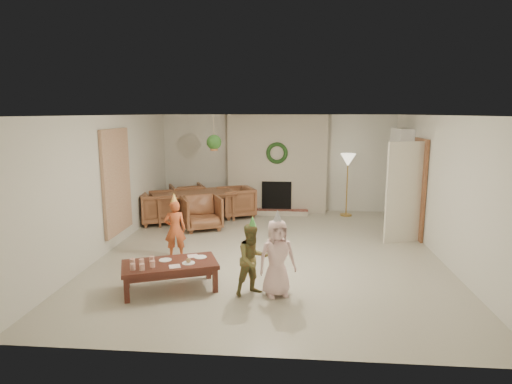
# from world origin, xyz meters

# --- Properties ---
(floor) EXTENTS (7.00, 7.00, 0.00)m
(floor) POSITION_xyz_m (0.00, 0.00, 0.00)
(floor) COLOR #B7B29E
(floor) RESTS_ON ground
(ceiling) EXTENTS (7.00, 7.00, 0.00)m
(ceiling) POSITION_xyz_m (0.00, 0.00, 2.50)
(ceiling) COLOR white
(ceiling) RESTS_ON wall_back
(wall_back) EXTENTS (7.00, 0.00, 7.00)m
(wall_back) POSITION_xyz_m (0.00, 3.50, 1.25)
(wall_back) COLOR silver
(wall_back) RESTS_ON floor
(wall_front) EXTENTS (7.00, 0.00, 7.00)m
(wall_front) POSITION_xyz_m (0.00, -3.50, 1.25)
(wall_front) COLOR silver
(wall_front) RESTS_ON floor
(wall_left) EXTENTS (0.00, 7.00, 7.00)m
(wall_left) POSITION_xyz_m (-3.00, 0.00, 1.25)
(wall_left) COLOR silver
(wall_left) RESTS_ON floor
(wall_right) EXTENTS (0.00, 7.00, 7.00)m
(wall_right) POSITION_xyz_m (3.00, 0.00, 1.25)
(wall_right) COLOR silver
(wall_right) RESTS_ON floor
(fireplace_mass) EXTENTS (2.50, 0.40, 2.50)m
(fireplace_mass) POSITION_xyz_m (0.00, 3.30, 1.25)
(fireplace_mass) COLOR #4C2314
(fireplace_mass) RESTS_ON floor
(fireplace_hearth) EXTENTS (1.60, 0.30, 0.12)m
(fireplace_hearth) POSITION_xyz_m (0.00, 2.95, 0.06)
(fireplace_hearth) COLOR maroon
(fireplace_hearth) RESTS_ON floor
(fireplace_firebox) EXTENTS (0.75, 0.12, 0.75)m
(fireplace_firebox) POSITION_xyz_m (0.00, 3.12, 0.45)
(fireplace_firebox) COLOR black
(fireplace_firebox) RESTS_ON floor
(fireplace_wreath) EXTENTS (0.54, 0.10, 0.54)m
(fireplace_wreath) POSITION_xyz_m (0.00, 3.07, 1.55)
(fireplace_wreath) COLOR #183B16
(fireplace_wreath) RESTS_ON fireplace_mass
(floor_lamp_base) EXTENTS (0.29, 0.29, 0.03)m
(floor_lamp_base) POSITION_xyz_m (1.75, 3.00, 0.02)
(floor_lamp_base) COLOR gold
(floor_lamp_base) RESTS_ON floor
(floor_lamp_post) EXTENTS (0.03, 0.03, 1.40)m
(floor_lamp_post) POSITION_xyz_m (1.75, 3.00, 0.73)
(floor_lamp_post) COLOR gold
(floor_lamp_post) RESTS_ON floor
(floor_lamp_shade) EXTENTS (0.37, 0.37, 0.31)m
(floor_lamp_shade) POSITION_xyz_m (1.75, 3.00, 1.40)
(floor_lamp_shade) COLOR beige
(floor_lamp_shade) RESTS_ON floor_lamp_post
(bookshelf_carcass) EXTENTS (0.30, 1.00, 2.20)m
(bookshelf_carcass) POSITION_xyz_m (2.84, 2.30, 1.10)
(bookshelf_carcass) COLOR white
(bookshelf_carcass) RESTS_ON floor
(bookshelf_shelf_a) EXTENTS (0.30, 0.92, 0.03)m
(bookshelf_shelf_a) POSITION_xyz_m (2.82, 2.30, 0.45)
(bookshelf_shelf_a) COLOR white
(bookshelf_shelf_a) RESTS_ON bookshelf_carcass
(bookshelf_shelf_b) EXTENTS (0.30, 0.92, 0.03)m
(bookshelf_shelf_b) POSITION_xyz_m (2.82, 2.30, 0.85)
(bookshelf_shelf_b) COLOR white
(bookshelf_shelf_b) RESTS_ON bookshelf_carcass
(bookshelf_shelf_c) EXTENTS (0.30, 0.92, 0.03)m
(bookshelf_shelf_c) POSITION_xyz_m (2.82, 2.30, 1.25)
(bookshelf_shelf_c) COLOR white
(bookshelf_shelf_c) RESTS_ON bookshelf_carcass
(bookshelf_shelf_d) EXTENTS (0.30, 0.92, 0.03)m
(bookshelf_shelf_d) POSITION_xyz_m (2.82, 2.30, 1.65)
(bookshelf_shelf_d) COLOR white
(bookshelf_shelf_d) RESTS_ON bookshelf_carcass
(books_row_lower) EXTENTS (0.20, 0.40, 0.24)m
(books_row_lower) POSITION_xyz_m (2.80, 2.15, 0.59)
(books_row_lower) COLOR #A51E23
(books_row_lower) RESTS_ON bookshelf_shelf_a
(books_row_mid) EXTENTS (0.20, 0.44, 0.24)m
(books_row_mid) POSITION_xyz_m (2.80, 2.35, 0.99)
(books_row_mid) COLOR navy
(books_row_mid) RESTS_ON bookshelf_shelf_b
(books_row_upper) EXTENTS (0.20, 0.36, 0.22)m
(books_row_upper) POSITION_xyz_m (2.80, 2.20, 1.38)
(books_row_upper) COLOR #9E6B21
(books_row_upper) RESTS_ON bookshelf_shelf_c
(door_frame) EXTENTS (0.05, 0.86, 2.04)m
(door_frame) POSITION_xyz_m (2.96, 1.20, 1.02)
(door_frame) COLOR brown
(door_frame) RESTS_ON floor
(door_leaf) EXTENTS (0.77, 0.32, 2.00)m
(door_leaf) POSITION_xyz_m (2.58, 0.82, 1.00)
(door_leaf) COLOR beige
(door_leaf) RESTS_ON floor
(curtain_panel) EXTENTS (0.06, 1.20, 2.00)m
(curtain_panel) POSITION_xyz_m (-2.96, 0.20, 1.25)
(curtain_panel) COLOR beige
(curtain_panel) RESTS_ON wall_left
(dining_table) EXTENTS (2.19, 1.78, 0.68)m
(dining_table) POSITION_xyz_m (-1.94, 2.20, 0.34)
(dining_table) COLOR brown
(dining_table) RESTS_ON floor
(dining_chair_near) EXTENTS (1.07, 1.08, 0.75)m
(dining_chair_near) POSITION_xyz_m (-1.59, 1.43, 0.37)
(dining_chair_near) COLOR brown
(dining_chair_near) RESTS_ON floor
(dining_chair_far) EXTENTS (1.07, 1.08, 0.75)m
(dining_chair_far) POSITION_xyz_m (-2.29, 2.97, 0.37)
(dining_chair_far) COLOR brown
(dining_chair_far) RESTS_ON floor
(dining_chair_left) EXTENTS (1.08, 1.07, 0.75)m
(dining_chair_left) POSITION_xyz_m (-2.71, 1.85, 0.37)
(dining_chair_left) COLOR brown
(dining_chair_left) RESTS_ON floor
(dining_chair_right) EXTENTS (1.08, 1.07, 0.75)m
(dining_chair_right) POSITION_xyz_m (-0.98, 2.64, 0.37)
(dining_chair_right) COLOR brown
(dining_chair_right) RESTS_ON floor
(hanging_plant_cord) EXTENTS (0.01, 0.01, 0.70)m
(hanging_plant_cord) POSITION_xyz_m (-1.30, 1.50, 2.15)
(hanging_plant_cord) COLOR tan
(hanging_plant_cord) RESTS_ON ceiling
(hanging_plant_pot) EXTENTS (0.16, 0.16, 0.12)m
(hanging_plant_pot) POSITION_xyz_m (-1.30, 1.50, 1.80)
(hanging_plant_pot) COLOR #9F5C33
(hanging_plant_pot) RESTS_ON hanging_plant_cord
(hanging_plant_foliage) EXTENTS (0.32, 0.32, 0.32)m
(hanging_plant_foliage) POSITION_xyz_m (-1.30, 1.50, 1.92)
(hanging_plant_foliage) COLOR #1F4717
(hanging_plant_foliage) RESTS_ON hanging_plant_pot
(coffee_table_top) EXTENTS (1.49, 1.11, 0.06)m
(coffee_table_top) POSITION_xyz_m (-1.36, -1.86, 0.38)
(coffee_table_top) COLOR #52251B
(coffee_table_top) RESTS_ON floor
(coffee_table_apron) EXTENTS (1.36, 0.98, 0.08)m
(coffee_table_apron) POSITION_xyz_m (-1.36, -1.86, 0.31)
(coffee_table_apron) COLOR #52251B
(coffee_table_apron) RESTS_ON floor
(coffee_leg_fl) EXTENTS (0.09, 0.09, 0.35)m
(coffee_leg_fl) POSITION_xyz_m (-1.83, -2.33, 0.18)
(coffee_leg_fl) COLOR #52251B
(coffee_leg_fl) RESTS_ON floor
(coffee_leg_fr) EXTENTS (0.09, 0.09, 0.35)m
(coffee_leg_fr) POSITION_xyz_m (-0.70, -1.89, 0.18)
(coffee_leg_fr) COLOR #52251B
(coffee_leg_fr) RESTS_ON floor
(coffee_leg_bl) EXTENTS (0.09, 0.09, 0.35)m
(coffee_leg_bl) POSITION_xyz_m (-2.03, -1.82, 0.18)
(coffee_leg_bl) COLOR #52251B
(coffee_leg_bl) RESTS_ON floor
(coffee_leg_br) EXTENTS (0.09, 0.09, 0.35)m
(coffee_leg_br) POSITION_xyz_m (-0.89, -1.38, 0.18)
(coffee_leg_br) COLOR #52251B
(coffee_leg_br) RESTS_ON floor
(cup_a) EXTENTS (0.09, 0.09, 0.09)m
(cup_a) POSITION_xyz_m (-1.79, -2.19, 0.46)
(cup_a) COLOR white
(cup_a) RESTS_ON coffee_table_top
(cup_b) EXTENTS (0.09, 0.09, 0.09)m
(cup_b) POSITION_xyz_m (-1.86, -1.99, 0.46)
(cup_b) COLOR white
(cup_b) RESTS_ON coffee_table_top
(cup_c) EXTENTS (0.09, 0.09, 0.09)m
(cup_c) POSITION_xyz_m (-1.65, -2.19, 0.46)
(cup_c) COLOR white
(cup_c) RESTS_ON coffee_table_top
(cup_d) EXTENTS (0.09, 0.09, 0.09)m
(cup_d) POSITION_xyz_m (-1.73, -2.00, 0.46)
(cup_d) COLOR white
(cup_d) RESTS_ON coffee_table_top
(cup_e) EXTENTS (0.09, 0.09, 0.09)m
(cup_e) POSITION_xyz_m (-1.55, -2.06, 0.46)
(cup_e) COLOR white
(cup_e) RESTS_ON coffee_table_top
(cup_f) EXTENTS (0.09, 0.09, 0.09)m
(cup_f) POSITION_xyz_m (-1.62, -1.87, 0.46)
(cup_f) COLOR white
(cup_f) RESTS_ON coffee_table_top
(plate_a) EXTENTS (0.24, 0.24, 0.01)m
(plate_a) POSITION_xyz_m (-1.46, -1.76, 0.42)
(plate_a) COLOR white
(plate_a) RESTS_ON coffee_table_top
(plate_b) EXTENTS (0.24, 0.24, 0.01)m
(plate_b) POSITION_xyz_m (-1.08, -1.86, 0.42)
(plate_b) COLOR white
(plate_b) RESTS_ON coffee_table_top
(plate_c) EXTENTS (0.24, 0.24, 0.01)m
(plate_c) POSITION_xyz_m (-0.97, -1.59, 0.42)
(plate_c) COLOR white
(plate_c) RESTS_ON coffee_table_top
(food_scoop) EXTENTS (0.09, 0.09, 0.07)m
(food_scoop) POSITION_xyz_m (-1.08, -1.86, 0.46)
(food_scoop) COLOR tan
(food_scoop) RESTS_ON plate_b
(napkin_left) EXTENTS (0.20, 0.20, 0.01)m
(napkin_left) POSITION_xyz_m (-1.25, -2.01, 0.42)
(napkin_left) COLOR #FBB9BF
(napkin_left) RESTS_ON coffee_table_top
(napkin_right) EXTENTS (0.20, 0.20, 0.01)m
(napkin_right) POSITION_xyz_m (-1.09, -1.55, 0.42)
(napkin_right) COLOR #FBB9BF
(napkin_right) RESTS_ON coffee_table_top
(child_red) EXTENTS (0.43, 0.35, 1.04)m
(child_red) POSITION_xyz_m (-1.66, -0.47, 0.52)
(child_red) COLOR #C25229
(child_red) RESTS_ON floor
(party_hat_red) EXTENTS (0.15, 0.15, 0.20)m
(party_hat_red) POSITION_xyz_m (-1.66, -0.47, 1.08)
(party_hat_red) COLOR #EBF351
(party_hat_red) RESTS_ON child_red
(child_plaid) EXTENTS (0.63, 0.60, 1.03)m
(child_plaid) POSITION_xyz_m (-0.15, -1.91, 0.51)
(child_plaid) COLOR #9C592A
(child_plaid) RESTS_ON floor
(party_hat_plaid) EXTENTS (0.15, 0.15, 0.17)m
(party_hat_plaid) POSITION_xyz_m (-0.15, -1.91, 1.06)
(party_hat_plaid) COLOR #54BA4F
(party_hat_plaid) RESTS_ON child_plaid
(child_pink) EXTENTS (0.62, 0.51, 1.10)m
(child_pink) POSITION_xyz_m (0.19, -1.91, 0.55)
(child_pink) COLOR #FACAC8
(child_pink) RESTS_ON floor
(party_hat_pink) EXTENTS (0.17, 0.17, 0.20)m
(party_hat_pink) POSITION_xyz_m (0.19, -1.91, 1.14)
(party_hat_pink) COLOR #B8B7BF
(party_hat_pink) RESTS_ON child_pink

